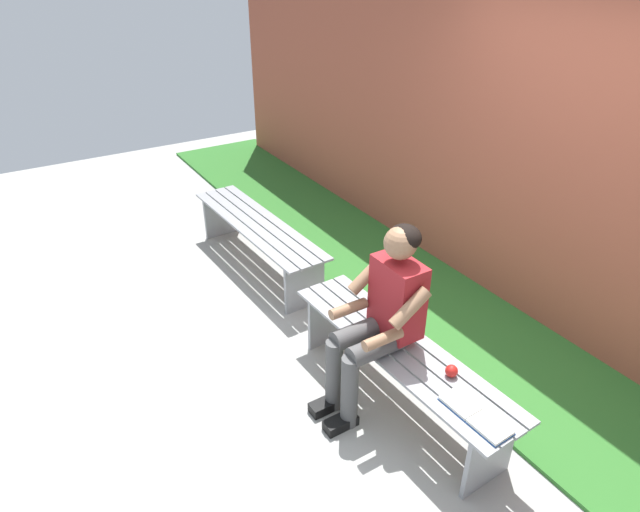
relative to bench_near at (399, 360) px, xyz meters
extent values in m
cube|color=#9E9E99|center=(1.03, 1.00, -0.38)|extent=(10.00, 7.00, 0.04)
cube|color=#2D6B28|center=(1.03, -0.99, -0.34)|extent=(9.00, 1.26, 0.03)
cube|color=#9E4C38|center=(0.50, -1.63, 0.90)|extent=(9.50, 0.24, 2.52)
cube|color=gray|center=(0.01, -0.16, 0.10)|extent=(1.79, 0.17, 0.02)
cube|color=gray|center=(0.00, -0.05, 0.10)|extent=(1.79, 0.17, 0.02)
cube|color=gray|center=(0.00, 0.05, 0.10)|extent=(1.79, 0.17, 0.02)
cube|color=gray|center=(-0.01, 0.16, 0.10)|extent=(1.79, 0.17, 0.02)
cube|color=gray|center=(-0.77, -0.03, -0.13)|extent=(0.05, 0.38, 0.45)
cube|color=gray|center=(0.77, 0.03, -0.13)|extent=(0.05, 0.38, 0.45)
cube|color=gray|center=(2.07, -0.16, 0.10)|extent=(1.85, 0.17, 0.02)
cube|color=gray|center=(2.07, -0.05, 0.10)|extent=(1.85, 0.17, 0.02)
cube|color=gray|center=(2.06, 0.05, 0.10)|extent=(1.85, 0.17, 0.02)
cube|color=gray|center=(2.06, 0.16, 0.10)|extent=(1.85, 0.17, 0.02)
cube|color=gray|center=(1.26, -0.03, -0.13)|extent=(0.05, 0.38, 0.45)
cube|color=gray|center=(2.87, 0.03, -0.13)|extent=(0.05, 0.38, 0.45)
cube|color=maroon|center=(0.09, -0.02, 0.43)|extent=(0.34, 0.20, 0.50)
sphere|color=#936B4C|center=(0.09, -0.01, 0.81)|extent=(0.20, 0.20, 0.20)
ellipsoid|color=black|center=(0.09, -0.04, 0.84)|extent=(0.20, 0.19, 0.15)
cylinder|color=#4C4C4C|center=(0.00, 0.18, 0.18)|extent=(0.13, 0.40, 0.13)
cylinder|color=#4C4C4C|center=(0.18, 0.18, 0.18)|extent=(0.13, 0.40, 0.13)
cylinder|color=#4C4C4C|center=(0.00, 0.38, -0.09)|extent=(0.11, 0.11, 0.54)
cube|color=black|center=(0.00, 0.44, -0.32)|extent=(0.10, 0.22, 0.07)
cylinder|color=#4C4C4C|center=(0.18, 0.38, -0.09)|extent=(0.11, 0.11, 0.54)
cube|color=black|center=(0.18, 0.44, -0.32)|extent=(0.10, 0.22, 0.07)
cylinder|color=#936B4C|center=(-0.12, 0.06, 0.50)|extent=(0.08, 0.28, 0.23)
cylinder|color=#936B4C|center=(-0.09, 0.22, 0.32)|extent=(0.07, 0.26, 0.07)
cylinder|color=#936B4C|center=(0.30, 0.06, 0.50)|extent=(0.08, 0.28, 0.23)
cylinder|color=#936B4C|center=(0.27, 0.22, 0.32)|extent=(0.07, 0.26, 0.07)
sphere|color=red|center=(-0.37, -0.08, 0.15)|extent=(0.08, 0.08, 0.08)
cube|color=white|center=(-0.78, 0.02, 0.12)|extent=(0.21, 0.16, 0.02)
cube|color=white|center=(-0.57, 0.03, 0.12)|extent=(0.21, 0.16, 0.02)
cube|color=#1E478C|center=(-0.67, 0.03, 0.11)|extent=(0.42, 0.17, 0.01)
camera|label=1|loc=(-2.05, 1.85, 2.33)|focal=30.76mm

